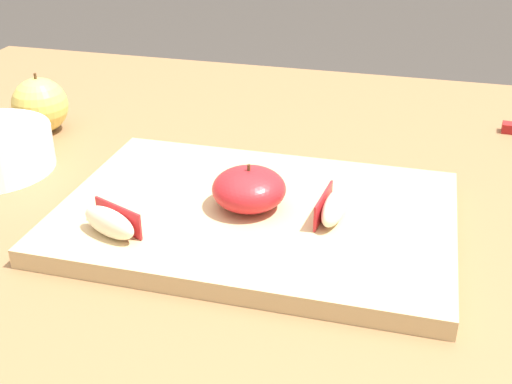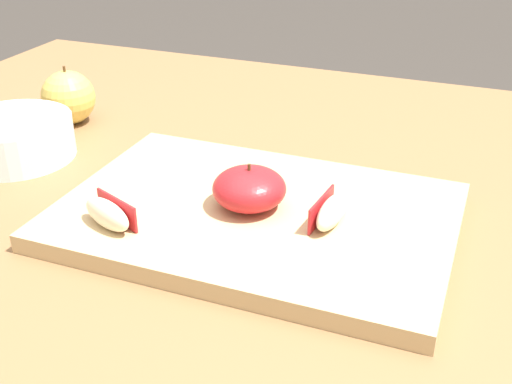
# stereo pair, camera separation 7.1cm
# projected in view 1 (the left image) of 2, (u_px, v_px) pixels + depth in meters

# --- Properties ---
(dining_table) EXTENTS (1.39, 1.00, 0.73)m
(dining_table) POSITION_uv_depth(u_px,v_px,m) (267.00, 247.00, 0.84)
(dining_table) COLOR brown
(dining_table) RESTS_ON ground_plane
(cutting_board) EXTENTS (0.43, 0.29, 0.02)m
(cutting_board) POSITION_uv_depth(u_px,v_px,m) (256.00, 216.00, 0.72)
(cutting_board) COLOR tan
(cutting_board) RESTS_ON dining_table
(apple_half_skin_up) EXTENTS (0.08, 0.08, 0.05)m
(apple_half_skin_up) POSITION_uv_depth(u_px,v_px,m) (252.00, 189.00, 0.71)
(apple_half_skin_up) COLOR #B21E23
(apple_half_skin_up) RESTS_ON cutting_board
(apple_wedge_near_knife) EXTENTS (0.03, 0.07, 0.03)m
(apple_wedge_near_knife) POSITION_uv_depth(u_px,v_px,m) (334.00, 207.00, 0.69)
(apple_wedge_near_knife) COLOR beige
(apple_wedge_near_knife) RESTS_ON cutting_board
(apple_wedge_back) EXTENTS (0.07, 0.05, 0.03)m
(apple_wedge_back) POSITION_uv_depth(u_px,v_px,m) (110.00, 222.00, 0.66)
(apple_wedge_back) COLOR beige
(apple_wedge_back) RESTS_ON cutting_board
(whole_apple_golden) EXTENTS (0.08, 0.08, 0.09)m
(whole_apple_golden) POSITION_uv_depth(u_px,v_px,m) (40.00, 105.00, 0.95)
(whole_apple_golden) COLOR #DBBC51
(whole_apple_golden) RESTS_ON dining_table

